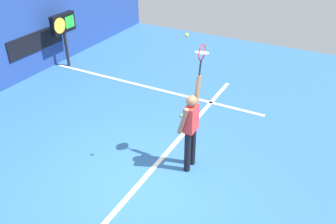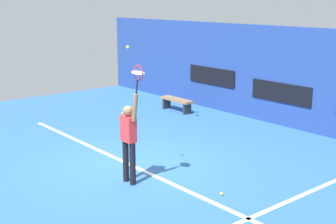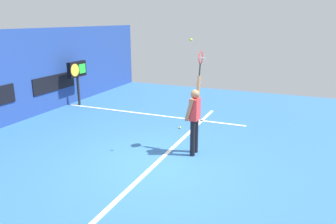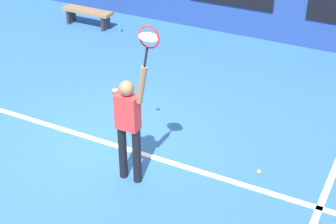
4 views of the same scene
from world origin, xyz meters
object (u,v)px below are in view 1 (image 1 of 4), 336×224
object	(u,v)px
spare_ball	(182,116)
tennis_player	(191,126)
scoreboard_clock	(63,26)
tennis_ball	(187,35)
tennis_racket	(202,54)

from	to	relation	value
spare_ball	tennis_player	bearing A→B (deg)	-149.25
scoreboard_clock	spare_ball	world-z (taller)	scoreboard_clock
tennis_ball	scoreboard_clock	xyz separation A→B (m)	(3.01, 5.73, -1.51)
tennis_ball	spare_ball	world-z (taller)	tennis_ball
tennis_racket	tennis_ball	xyz separation A→B (m)	(-0.47, 0.10, 0.49)
tennis_player	tennis_ball	bearing A→B (deg)	138.60
tennis_player	tennis_ball	world-z (taller)	tennis_ball
tennis_player	scoreboard_clock	bearing A→B (deg)	63.48
spare_ball	scoreboard_clock	bearing A→B (deg)	76.22
tennis_player	spare_ball	xyz separation A→B (m)	(1.73, 1.03, -0.98)
tennis_racket	spare_ball	distance (m)	2.91
tennis_player	tennis_racket	bearing A→B (deg)	-0.66
scoreboard_clock	tennis_racket	bearing A→B (deg)	-113.54
spare_ball	tennis_ball	bearing A→B (deg)	-153.00
tennis_player	tennis_racket	world-z (taller)	tennis_racket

